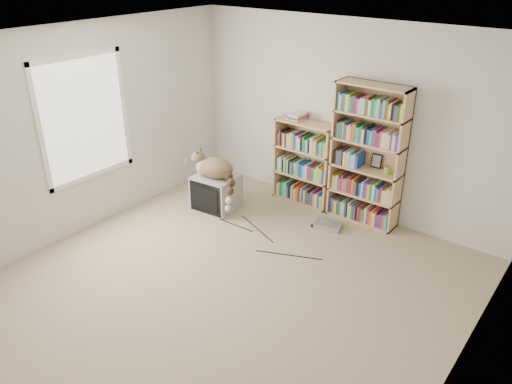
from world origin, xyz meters
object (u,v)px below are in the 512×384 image
Objects in this scene: bookcase_short at (305,165)px; cat at (217,172)px; crt_tv at (217,192)px; dvd_player at (328,225)px; bookcase_tall at (368,159)px.

cat is at bearing -126.38° from bookcase_short.
bookcase_short reaches higher than crt_tv.
bookcase_short is 0.96m from dvd_player.
bookcase_tall is 0.97m from dvd_player.
crt_tv is 1.58m from dvd_player.
cat reaches higher than crt_tv.
dvd_player is (-0.23, -0.47, -0.82)m from bookcase_tall.
cat is 0.45× the size of bookcase_tall.
cat is 1.24m from bookcase_short.
dvd_player is (0.68, -0.47, -0.49)m from bookcase_short.
bookcase_short is at bearing 38.98° from cat.
crt_tv is 2.06m from bookcase_tall.
bookcase_tall is (1.73, 0.93, 0.62)m from crt_tv.
crt_tv is 1.79× the size of dvd_player.
cat is at bearing -148.81° from bookcase_tall.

